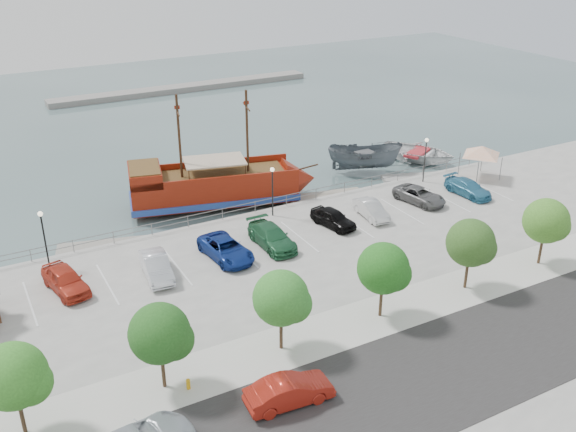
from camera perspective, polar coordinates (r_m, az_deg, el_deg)
ground at (r=49.04m, az=2.15°, el=-3.81°), size 160.00×160.00×0.00m
land_slab at (r=35.76m, az=20.39°, el=-17.31°), size 100.00×58.00×1.20m
street at (r=37.88m, az=14.89°, el=-12.57°), size 100.00×8.00×0.04m
sidewalk at (r=41.48m, az=9.29°, el=-8.35°), size 100.00×4.00×0.05m
seawall_railing at (r=54.51m, az=-2.00°, el=1.05°), size 50.00×0.06×1.00m
far_shore at (r=100.06m, az=-9.22°, el=11.18°), size 40.00×3.00×0.80m
pirate_ship at (r=57.90m, az=-5.41°, el=2.73°), size 17.46×8.44×10.81m
patrol_boat at (r=65.59m, az=6.82°, el=5.01°), size 7.92×6.13×2.90m
speedboat at (r=69.80m, az=11.43°, el=5.38°), size 8.85×9.74×1.65m
dock_west at (r=52.34m, az=-16.15°, el=-2.66°), size 7.17×3.74×0.39m
dock_mid at (r=59.15m, az=3.19°, el=1.62°), size 7.87×3.61×0.43m
dock_east at (r=65.05m, az=11.24°, el=3.34°), size 6.80×3.99×0.37m
canopy_tent at (r=63.24m, az=16.90°, el=5.97°), size 4.76×4.76×3.66m
street_sedan at (r=33.73m, az=0.11°, el=-15.29°), size 4.71×1.94×1.52m
fire_hydrant at (r=35.18m, az=-8.86°, el=-14.50°), size 0.23×0.23×0.67m
lamp_post_left at (r=47.76m, az=-20.95°, el=-1.09°), size 0.36×0.36×4.28m
lamp_post_mid at (r=52.51m, az=-1.40°, el=2.96°), size 0.36×0.36×4.28m
lamp_post_right at (r=61.02m, az=12.13°, el=5.58°), size 0.36×0.36×4.28m
tree_a at (r=32.97m, az=-22.95°, el=-13.09°), size 3.30×3.20×5.00m
tree_b at (r=33.78m, az=-11.06°, el=-10.34°), size 3.30×3.20×5.00m
tree_c at (r=35.96m, az=-0.37°, el=-7.43°), size 3.30×3.20×5.00m
tree_d at (r=39.28m, az=8.69°, el=-4.74°), size 3.30×3.20×5.00m
tree_e at (r=43.49m, az=16.11°, el=-2.42°), size 3.30×3.20×5.00m
tree_f at (r=48.34m, az=22.12°, el=-0.51°), size 3.30×3.20×5.00m
parked_car_a at (r=45.18m, az=-19.18°, el=-5.37°), size 2.82×5.05×1.62m
parked_car_b at (r=45.24m, az=-11.62°, el=-4.42°), size 2.11×4.84×1.55m
parked_car_c at (r=46.91m, az=-5.54°, el=-2.93°), size 2.96×5.50×1.47m
parked_car_d at (r=48.38m, az=-1.44°, el=-1.86°), size 2.21×5.31×1.53m
parked_car_e at (r=51.63m, az=4.04°, el=-0.17°), size 2.52×4.48×1.44m
parked_car_f at (r=53.53m, az=7.41°, el=0.57°), size 1.91×4.29×1.37m
parked_car_g at (r=57.05m, az=11.61°, el=1.81°), size 3.17×5.18×1.34m
parked_car_h at (r=59.67m, az=15.71°, el=2.43°), size 2.26×4.86×1.37m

